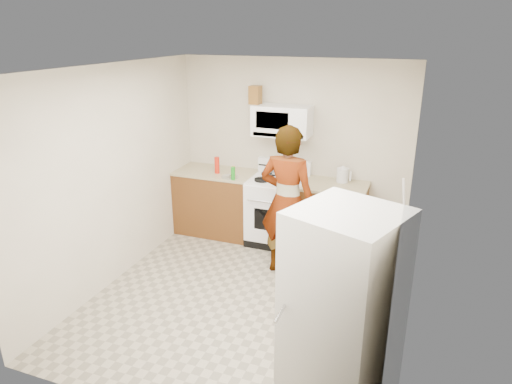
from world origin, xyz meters
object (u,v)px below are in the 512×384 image
at_px(fridge, 342,318).
at_px(saucepan, 274,169).
at_px(gas_range, 278,209).
at_px(person, 287,202).
at_px(microwave, 282,121).
at_px(kettle, 343,175).

xyz_separation_m(fridge, saucepan, (-1.49, 2.91, 0.16)).
xyz_separation_m(gas_range, person, (0.36, -0.77, 0.44)).
distance_m(microwave, fridge, 3.28).
xyz_separation_m(kettle, saucepan, (-0.96, 0.02, -0.02)).
height_order(gas_range, kettle, gas_range).
bearing_deg(person, saucepan, -58.05).
relative_size(kettle, saucepan, 0.92).
bearing_deg(gas_range, saucepan, 124.81).
relative_size(gas_range, microwave, 1.49).
relative_size(fridge, saucepan, 8.35).
bearing_deg(saucepan, person, -63.04).
bearing_deg(saucepan, microwave, -23.12).
bearing_deg(person, kettle, -112.49).
height_order(fridge, kettle, fridge).
relative_size(person, fridge, 1.08).
bearing_deg(kettle, saucepan, 172.51).
distance_m(gas_range, saucepan, 0.57).
relative_size(microwave, saucepan, 3.73).
bearing_deg(saucepan, kettle, -1.43).
relative_size(person, kettle, 9.88).
distance_m(fridge, saucepan, 3.27).
distance_m(microwave, kettle, 1.07).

